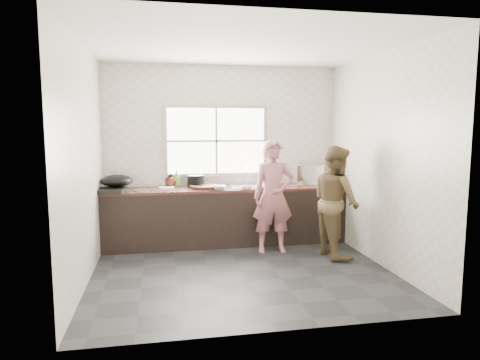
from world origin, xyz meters
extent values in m
cube|color=#242427|center=(0.00, 0.00, -0.01)|extent=(3.60, 3.20, 0.01)
cube|color=silver|center=(0.00, 0.00, 2.71)|extent=(3.60, 3.20, 0.01)
cube|color=beige|center=(0.00, 1.60, 1.35)|extent=(3.60, 0.01, 2.70)
cube|color=beige|center=(-1.80, 0.00, 1.35)|extent=(0.01, 3.20, 2.70)
cube|color=silver|center=(1.80, 0.00, 1.35)|extent=(0.01, 3.20, 2.70)
cube|color=beige|center=(0.00, -1.60, 1.35)|extent=(3.60, 0.01, 2.70)
cube|color=black|center=(0.00, 1.29, 0.41)|extent=(3.60, 0.62, 0.82)
cube|color=#3C1E18|center=(0.00, 1.29, 0.84)|extent=(3.60, 0.64, 0.04)
cube|color=silver|center=(0.35, 1.29, 0.86)|extent=(0.55, 0.45, 0.02)
cylinder|color=silver|center=(0.35, 1.49, 1.01)|extent=(0.02, 0.02, 0.30)
cube|color=#9EA0A5|center=(-0.10, 1.59, 1.55)|extent=(1.60, 0.05, 1.10)
cube|color=white|center=(-0.10, 1.57, 1.55)|extent=(1.50, 0.01, 1.00)
imported|color=#AB666D|center=(0.59, 0.74, 0.74)|extent=(0.56, 0.38, 1.48)
imported|color=brown|center=(1.39, 0.41, 0.76)|extent=(0.66, 0.80, 1.52)
cylinder|color=black|center=(-0.31, 1.27, 0.88)|extent=(0.60, 0.60, 0.04)
cube|color=#ADB0B3|center=(-0.32, 1.30, 0.90)|extent=(0.20, 0.16, 0.01)
imported|color=white|center=(-0.13, 1.12, 0.89)|extent=(0.23, 0.23, 0.06)
imported|color=white|center=(0.55, 1.08, 0.89)|extent=(0.20, 0.20, 0.06)
imported|color=silver|center=(0.28, 1.08, 0.89)|extent=(0.21, 0.21, 0.06)
cylinder|color=black|center=(-0.44, 1.42, 0.95)|extent=(0.26, 0.26, 0.18)
cylinder|color=silver|center=(-0.88, 1.36, 0.87)|extent=(0.26, 0.26, 0.02)
imported|color=#569B32|center=(-0.72, 1.52, 1.00)|extent=(0.14, 0.14, 0.27)
imported|color=#3D160F|center=(-0.84, 1.52, 0.95)|extent=(0.10, 0.11, 0.18)
imported|color=#4A1B12|center=(-0.80, 1.52, 0.96)|extent=(0.18, 0.18, 0.19)
cylinder|color=silver|center=(-0.83, 1.52, 0.91)|extent=(0.10, 0.10, 0.11)
cube|color=black|center=(-1.65, 1.08, 0.89)|extent=(0.44, 0.44, 0.06)
ellipsoid|color=black|center=(-1.58, 1.24, 1.01)|extent=(0.46, 0.46, 0.17)
cube|color=white|center=(1.29, 1.30, 1.02)|extent=(0.43, 0.31, 0.32)
cylinder|color=#A6A7AC|center=(-1.24, 1.20, 0.87)|extent=(0.29, 0.29, 0.01)
cylinder|color=silver|center=(-0.84, 1.52, 0.87)|extent=(0.26, 0.26, 0.01)
camera|label=1|loc=(-0.96, -5.00, 1.77)|focal=32.00mm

